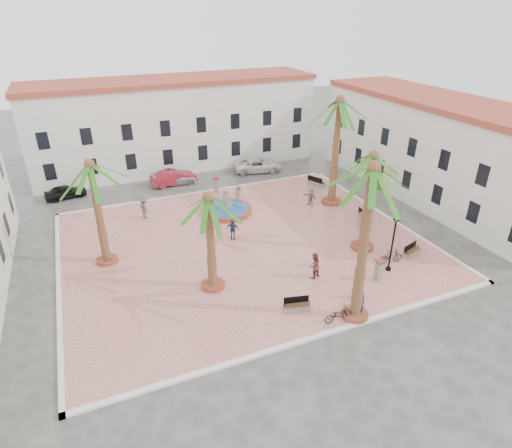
% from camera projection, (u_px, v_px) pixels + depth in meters
% --- Properties ---
extents(ground, '(120.00, 120.00, 0.00)m').
position_uv_depth(ground, '(244.00, 245.00, 32.43)').
color(ground, '#56544F').
rests_on(ground, ground).
extents(plaza, '(26.00, 22.00, 0.15)m').
position_uv_depth(plaza, '(244.00, 244.00, 32.40)').
color(plaza, '#DD8177').
rests_on(plaza, ground).
extents(kerb_n, '(26.30, 0.30, 0.16)m').
position_uv_depth(kerb_n, '(202.00, 192.00, 41.40)').
color(kerb_n, silver).
rests_on(kerb_n, ground).
extents(kerb_s, '(26.30, 0.30, 0.16)m').
position_uv_depth(kerb_s, '(318.00, 336.00, 23.40)').
color(kerb_s, silver).
rests_on(kerb_s, ground).
extents(kerb_e, '(0.30, 22.30, 0.16)m').
position_uv_depth(kerb_e, '(383.00, 215.00, 36.94)').
color(kerb_e, silver).
rests_on(kerb_e, ground).
extents(kerb_w, '(0.30, 22.30, 0.16)m').
position_uv_depth(kerb_w, '(59.00, 283.00, 27.86)').
color(kerb_w, silver).
rests_on(kerb_w, ground).
extents(building_north, '(30.40, 7.40, 9.50)m').
position_uv_depth(building_north, '(176.00, 123.00, 46.62)').
color(building_north, silver).
rests_on(building_north, ground).
extents(building_east, '(7.40, 26.40, 9.00)m').
position_uv_depth(building_east, '(439.00, 149.00, 39.00)').
color(building_east, silver).
rests_on(building_east, ground).
extents(fountain, '(4.29, 4.29, 2.22)m').
position_uv_depth(fountain, '(227.00, 209.00, 37.08)').
color(fountain, '#9B422D').
rests_on(fountain, plaza).
extents(palm_nw, '(4.88, 4.88, 7.51)m').
position_uv_depth(palm_nw, '(92.00, 176.00, 27.20)').
color(palm_nw, '#9B422D').
rests_on(palm_nw, plaza).
extents(palm_sw, '(5.02, 5.02, 6.57)m').
position_uv_depth(palm_sw, '(209.00, 210.00, 24.95)').
color(palm_sw, '#9B422D').
rests_on(palm_sw, plaza).
extents(palm_s, '(5.10, 5.10, 9.44)m').
position_uv_depth(palm_s, '(372.00, 185.00, 21.10)').
color(palm_s, '#9B422D').
rests_on(palm_s, plaza).
extents(palm_e, '(5.36, 5.36, 7.49)m').
position_uv_depth(palm_e, '(372.00, 168.00, 28.96)').
color(palm_e, '#9B422D').
rests_on(palm_e, plaza).
extents(palm_ne, '(5.81, 5.81, 9.59)m').
position_uv_depth(palm_ne, '(339.00, 112.00, 35.34)').
color(palm_ne, '#9B422D').
rests_on(palm_ne, plaza).
extents(bench_s, '(1.67, 0.86, 0.85)m').
position_uv_depth(bench_s, '(297.00, 307.00, 25.20)').
color(bench_s, gray).
rests_on(bench_s, plaza).
extents(bench_se, '(1.71, 0.98, 0.86)m').
position_uv_depth(bench_se, '(412.00, 252.00, 30.76)').
color(bench_se, gray).
rests_on(bench_se, plaza).
extents(bench_e, '(0.76, 1.71, 0.87)m').
position_uv_depth(bench_e, '(364.00, 217.00, 35.87)').
color(bench_e, gray).
rests_on(bench_e, plaza).
extents(bench_ne, '(1.27, 1.94, 0.99)m').
position_uv_depth(bench_ne, '(316.00, 183.00, 42.62)').
color(bench_ne, gray).
rests_on(bench_ne, plaza).
extents(lamppost_s, '(0.46, 0.46, 4.22)m').
position_uv_depth(lamppost_s, '(394.00, 233.00, 27.83)').
color(lamppost_s, black).
rests_on(lamppost_s, plaza).
extents(lamppost_e, '(0.44, 0.44, 4.08)m').
position_uv_depth(lamppost_e, '(369.00, 178.00, 36.95)').
color(lamppost_e, black).
rests_on(lamppost_e, plaza).
extents(bollard_se, '(0.56, 0.56, 1.50)m').
position_uv_depth(bollard_se, '(379.00, 270.00, 27.69)').
color(bollard_se, gray).
rests_on(bollard_se, plaza).
extents(bollard_n, '(0.66, 0.66, 1.56)m').
position_uv_depth(bollard_n, '(216.00, 184.00, 40.88)').
color(bollard_n, gray).
rests_on(bollard_n, plaza).
extents(bollard_e, '(0.51, 0.51, 1.28)m').
position_uv_depth(bollard_e, '(361.00, 220.00, 34.38)').
color(bollard_e, gray).
rests_on(bollard_e, plaza).
extents(litter_bin, '(0.38, 0.38, 0.73)m').
position_uv_depth(litter_bin, '(355.00, 293.00, 26.16)').
color(litter_bin, black).
rests_on(litter_bin, plaza).
extents(cyclist_a, '(0.73, 0.60, 1.70)m').
position_uv_depth(cyclist_a, '(360.00, 303.00, 24.53)').
color(cyclist_a, '#2E3646').
rests_on(cyclist_a, plaza).
extents(bicycle_a, '(1.75, 0.62, 0.92)m').
position_uv_depth(bicycle_a, '(338.00, 314.00, 24.22)').
color(bicycle_a, black).
rests_on(bicycle_a, plaza).
extents(cyclist_b, '(1.04, 0.91, 1.82)m').
position_uv_depth(cyclist_b, '(314.00, 266.00, 27.93)').
color(cyclist_b, maroon).
rests_on(cyclist_b, plaza).
extents(bicycle_b, '(1.76, 0.76, 1.02)m').
position_uv_depth(bicycle_b, '(391.00, 256.00, 29.74)').
color(bicycle_b, black).
rests_on(bicycle_b, plaza).
extents(pedestrian_fountain_a, '(0.81, 0.56, 1.60)m').
position_uv_depth(pedestrian_fountain_a, '(239.00, 194.00, 38.86)').
color(pedestrian_fountain_a, '#92705D').
rests_on(pedestrian_fountain_a, plaza).
extents(pedestrian_fountain_b, '(1.00, 0.85, 1.61)m').
position_uv_depth(pedestrian_fountain_b, '(232.00, 229.00, 32.68)').
color(pedestrian_fountain_b, '#29344E').
rests_on(pedestrian_fountain_b, plaza).
extents(pedestrian_north, '(1.11, 1.39, 1.87)m').
position_uv_depth(pedestrian_north, '(144.00, 208.00, 35.86)').
color(pedestrian_north, '#494A4F').
rests_on(pedestrian_north, plaza).
extents(pedestrian_east, '(0.89, 1.48, 1.52)m').
position_uv_depth(pedestrian_east, '(311.00, 197.00, 38.29)').
color(pedestrian_east, gray).
rests_on(pedestrian_east, plaza).
extents(car_black, '(3.89, 2.08, 1.26)m').
position_uv_depth(car_black, '(65.00, 192.00, 40.09)').
color(car_black, black).
rests_on(car_black, ground).
extents(car_red, '(4.71, 2.04, 1.51)m').
position_uv_depth(car_red, '(173.00, 177.00, 43.10)').
color(car_red, maroon).
rests_on(car_red, ground).
extents(car_silver, '(4.54, 2.13, 1.28)m').
position_uv_depth(car_silver, '(175.00, 178.00, 43.24)').
color(car_silver, silver).
rests_on(car_silver, ground).
extents(car_white, '(5.53, 3.35, 1.44)m').
position_uv_depth(car_white, '(258.00, 165.00, 46.49)').
color(car_white, white).
rests_on(car_white, ground).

